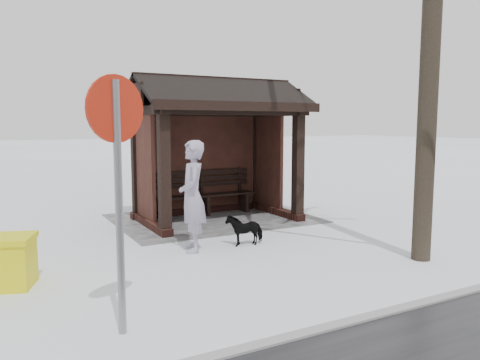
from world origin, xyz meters
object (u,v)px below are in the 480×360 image
Objects in this scene: dog at (245,229)px; bus_shelter at (213,121)px; pedestrian at (192,196)px; road_sign at (117,152)px.

bus_shelter is at bearing 171.64° from dog.
pedestrian is (1.43, 2.22, -1.25)m from bus_shelter.
bus_shelter is 5.71× the size of dog.
road_sign reaches higher than dog.
road_sign is at bearing -18.79° from pedestrian.
bus_shelter is at bearing 164.35° from pedestrian.
bus_shelter is at bearing -147.64° from road_sign.
pedestrian is 0.72× the size of road_sign.
dog is at bearing 104.71° from pedestrian.
pedestrian is 3.22m from road_sign.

